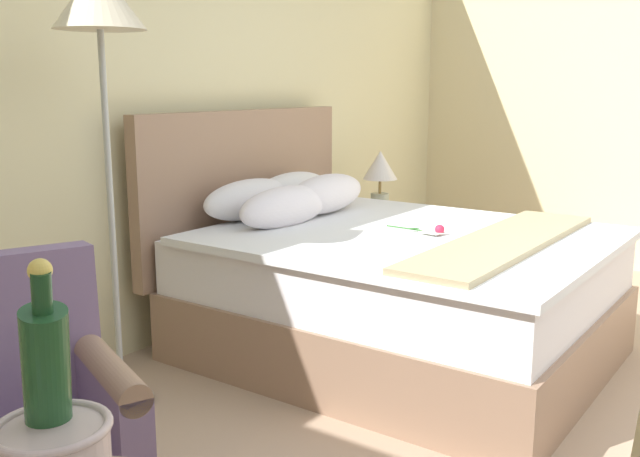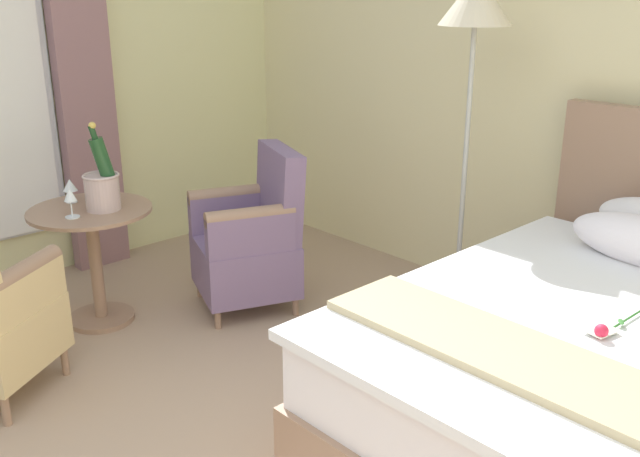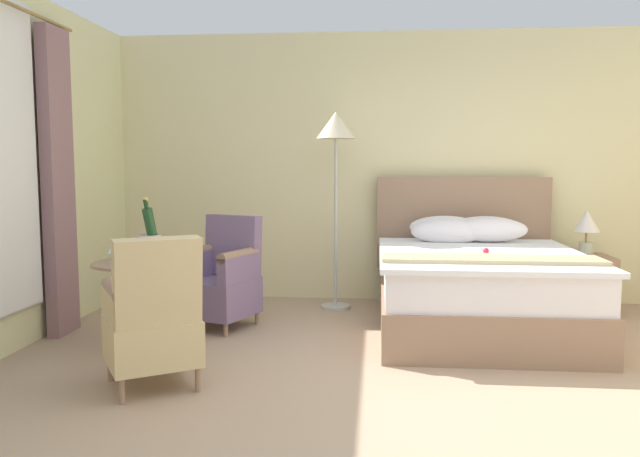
# 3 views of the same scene
# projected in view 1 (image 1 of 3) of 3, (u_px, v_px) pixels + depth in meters

# --- Properties ---
(wall_headboard_side) EXTENTS (6.20, 0.12, 2.70)m
(wall_headboard_side) POSITION_uv_depth(u_px,v_px,m) (161.00, 95.00, 3.84)
(wall_headboard_side) COLOR beige
(wall_headboard_side) RESTS_ON ground
(bed) EXTENTS (1.68, 2.09, 1.26)m
(bed) POSITION_uv_depth(u_px,v_px,m) (384.00, 283.00, 3.75)
(bed) COLOR #947159
(bed) RESTS_ON ground
(nightstand) EXTENTS (0.49, 0.47, 0.53)m
(nightstand) POSITION_uv_depth(u_px,v_px,m) (379.00, 248.00, 5.04)
(nightstand) COLOR #947159
(nightstand) RESTS_ON ground
(bedside_lamp) EXTENTS (0.24, 0.24, 0.42)m
(bedside_lamp) POSITION_uv_depth(u_px,v_px,m) (380.00, 171.00, 4.93)
(bedside_lamp) COLOR #B0BAA2
(bedside_lamp) RESTS_ON nightstand
(floor_lamp_brass) EXTENTS (0.37, 0.37, 1.88)m
(floor_lamp_brass) POSITION_uv_depth(u_px,v_px,m) (100.00, 32.00, 2.87)
(floor_lamp_brass) COLOR #B2B5AE
(floor_lamp_brass) RESTS_ON ground
(champagne_bucket) EXTENTS (0.20, 0.20, 0.48)m
(champagne_bucket) POSITION_uv_depth(u_px,v_px,m) (54.00, 455.00, 1.18)
(champagne_bucket) COLOR #C1A8A5
(champagne_bucket) RESTS_ON side_table_round
(armchair_by_window) EXTENTS (0.70, 0.72, 0.95)m
(armchair_by_window) POSITION_uv_depth(u_px,v_px,m) (25.00, 457.00, 1.95)
(armchair_by_window) COLOR #947159
(armchair_by_window) RESTS_ON ground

